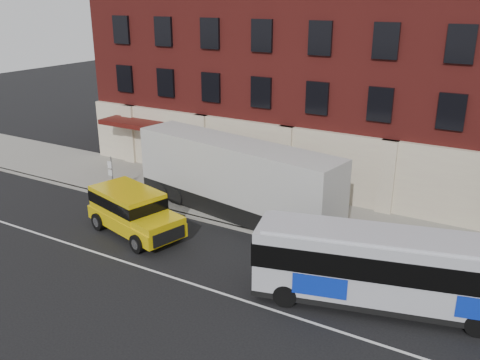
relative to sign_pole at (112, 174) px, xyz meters
The scene contains 9 objects.
ground 10.59m from the sign_pole, 35.87° to the right, with size 120.00×120.00×0.00m, color black.
sidewalk 9.07m from the sign_pole, 18.56° to the left, with size 60.00×6.00×0.15m, color gray.
kerb 8.61m from the sign_pole, ahead, with size 60.00×0.25×0.15m, color gray.
lane_line 10.31m from the sign_pole, 33.60° to the right, with size 60.00×0.12×0.01m, color silver.
building 15.03m from the sign_pole, 51.75° to the left, with size 30.00×12.10×15.00m.
sign_pole is the anchor object (origin of this frame).
city_bus 17.85m from the sign_pole, ahead, with size 11.39×5.10×3.06m.
yellow_suv 5.23m from the sign_pole, 35.73° to the right, with size 5.89×3.57×2.19m.
shipping_container 7.71m from the sign_pole, 10.79° to the left, with size 12.53×4.59×4.09m.
Camera 1 is at (12.35, -14.64, 11.28)m, focal length 38.65 mm.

